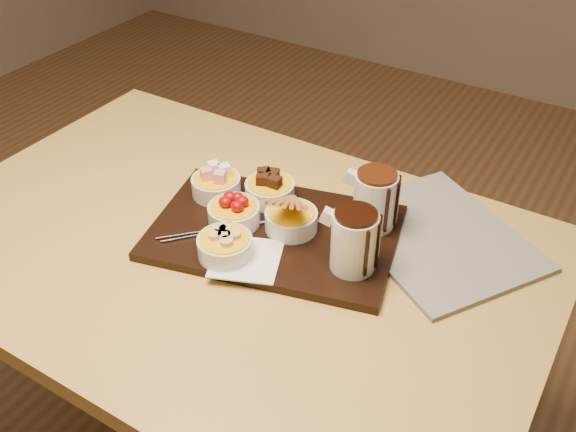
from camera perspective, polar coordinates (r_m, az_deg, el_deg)
The scene contains 12 objects.
dining_table at distance 1.29m, azimuth -5.22°, elevation -5.68°, with size 1.20×0.80×0.75m.
serving_board at distance 1.23m, azimuth -1.19°, elevation -1.46°, with size 0.46×0.30×0.02m, color black.
napkin at distance 1.15m, azimuth -3.72°, elevation -3.81°, with size 0.12×0.12×0.00m, color white.
bowl_marshmallows at distance 1.31m, azimuth -6.40°, elevation 2.68°, with size 0.10×0.10×0.04m, color silver.
bowl_cake at distance 1.29m, azimuth -1.63°, elevation 2.22°, with size 0.10×0.10×0.04m, color silver.
bowl_strawberries at distance 1.23m, azimuth -4.82°, elevation 0.13°, with size 0.10×0.10×0.04m, color silver.
bowl_biscotti at distance 1.21m, azimuth 0.29°, elevation -0.41°, with size 0.10×0.10×0.04m, color silver.
bowl_bananas at distance 1.15m, azimuth -5.62°, elevation -2.75°, with size 0.10×0.10×0.04m, color silver.
pitcher_dark_chocolate at distance 1.11m, azimuth 5.89°, elevation -2.28°, with size 0.08×0.08×0.11m, color silver.
pitcher_milk_chocolate at distance 1.21m, azimuth 7.72°, elevation 1.36°, with size 0.08×0.08×0.11m, color silver.
fondue_skewers at distance 1.22m, azimuth -5.65°, elevation -1.04°, with size 0.26×0.03×0.01m, color silver, non-canonical shape.
newspaper at distance 1.26m, azimuth 13.13°, elevation -1.80°, with size 0.35×0.28×0.01m, color beige.
Camera 1 is at (0.59, -0.74, 1.52)m, focal length 40.00 mm.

